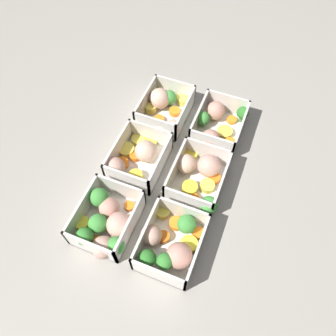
% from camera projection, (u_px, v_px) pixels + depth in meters
% --- Properties ---
extents(ground_plane, '(4.00, 4.00, 0.00)m').
position_uv_depth(ground_plane, '(168.00, 173.00, 0.74)').
color(ground_plane, gray).
extents(container_near_left, '(0.16, 0.12, 0.06)m').
position_uv_depth(container_near_left, '(165.00, 109.00, 0.81)').
color(container_near_left, silver).
rests_on(container_near_left, ground_plane).
extents(container_near_center, '(0.15, 0.12, 0.06)m').
position_uv_depth(container_near_center, '(135.00, 158.00, 0.73)').
color(container_near_center, silver).
rests_on(container_near_center, ground_plane).
extents(container_near_right, '(0.16, 0.13, 0.06)m').
position_uv_depth(container_near_right, '(106.00, 223.00, 0.64)').
color(container_near_right, silver).
rests_on(container_near_right, ground_plane).
extents(container_far_left, '(0.14, 0.12, 0.06)m').
position_uv_depth(container_far_left, '(217.00, 124.00, 0.78)').
color(container_far_left, silver).
rests_on(container_far_left, ground_plane).
extents(container_far_center, '(0.16, 0.13, 0.06)m').
position_uv_depth(container_far_center, '(199.00, 175.00, 0.71)').
color(container_far_center, silver).
rests_on(container_far_center, ground_plane).
extents(container_far_right, '(0.14, 0.12, 0.06)m').
position_uv_depth(container_far_right, '(170.00, 244.00, 0.62)').
color(container_far_right, silver).
rests_on(container_far_right, ground_plane).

